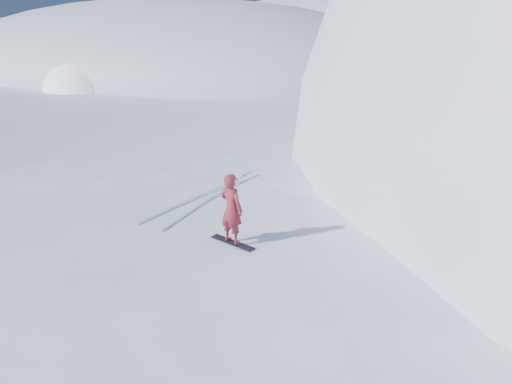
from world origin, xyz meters
TOP-DOWN VIEW (x-y plane):
  - ground at (0.00, 0.00)m, footprint 400.00×400.00m
  - near_ridge at (1.00, 3.00)m, footprint 36.00×28.00m
  - far_ridge_a at (-70.00, 60.00)m, footprint 120.00×70.00m
  - far_ridge_c at (-40.00, 110.00)m, footprint 140.00×90.00m
  - wind_bumps at (-0.56, 2.12)m, footprint 16.00×14.40m
  - snowboard at (1.09, 1.83)m, footprint 1.34×0.30m
  - snowboarder at (1.09, 1.83)m, footprint 0.68×0.46m
  - vapor_plume at (-50.29, 29.21)m, footprint 10.16×8.13m
  - board_tracks at (-1.89, 4.13)m, footprint 1.56×5.98m

SIDE VIEW (x-z plane):
  - ground at x=0.00m, z-range 0.00..0.00m
  - near_ridge at x=1.00m, z-range -2.40..2.40m
  - far_ridge_a at x=-70.00m, z-range -14.00..14.00m
  - far_ridge_c at x=-40.00m, z-range -18.00..18.00m
  - wind_bumps at x=-0.56m, z-range -0.50..0.50m
  - vapor_plume at x=-50.29m, z-range -3.56..3.56m
  - snowboard at x=1.09m, z-range 2.40..2.42m
  - board_tracks at x=-1.89m, z-range 2.40..2.44m
  - snowboarder at x=1.09m, z-range 2.42..4.25m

